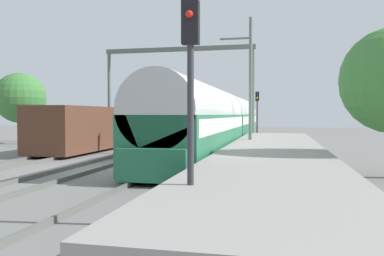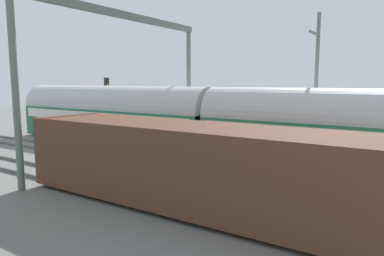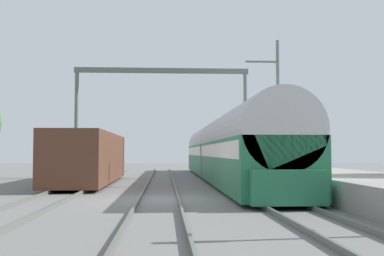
{
  "view_description": "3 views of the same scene",
  "coord_description": "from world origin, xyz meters",
  "px_view_note": "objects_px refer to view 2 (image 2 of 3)",
  "views": [
    {
      "loc": [
        8.13,
        -16.12,
        2.37
      ],
      "look_at": [
        4.05,
        2.41,
        1.73
      ],
      "focal_mm": 37.38,
      "sensor_mm": 36.0,
      "label": 1
    },
    {
      "loc": [
        -13.77,
        2.51,
        4.32
      ],
      "look_at": [
        0.65,
        11.8,
        2.02
      ],
      "focal_mm": 32.9,
      "sensor_mm": 36.0,
      "label": 2
    },
    {
      "loc": [
        0.21,
        -18.16,
        1.8
      ],
      "look_at": [
        2.02,
        13.14,
        3.42
      ],
      "focal_mm": 44.1,
      "sensor_mm": 36.0,
      "label": 3
    }
  ],
  "objects_px": {
    "freight_car": "(186,165)",
    "catenary_gantry": "(125,56)",
    "passenger_train": "(211,121)",
    "railway_signal_far": "(107,98)",
    "person_crossing": "(186,131)"
  },
  "relations": [
    {
      "from": "freight_car",
      "to": "catenary_gantry",
      "type": "bearing_deg",
      "value": 58.31
    },
    {
      "from": "catenary_gantry",
      "to": "passenger_train",
      "type": "bearing_deg",
      "value": -35.47
    },
    {
      "from": "freight_car",
      "to": "railway_signal_far",
      "type": "distance_m",
      "value": 17.46
    },
    {
      "from": "passenger_train",
      "to": "catenary_gantry",
      "type": "relative_size",
      "value": 2.63
    },
    {
      "from": "passenger_train",
      "to": "railway_signal_far",
      "type": "height_order",
      "value": "railway_signal_far"
    },
    {
      "from": "person_crossing",
      "to": "catenary_gantry",
      "type": "xyz_separation_m",
      "value": [
        -5.27,
        0.3,
        4.6
      ]
    },
    {
      "from": "railway_signal_far",
      "to": "passenger_train",
      "type": "bearing_deg",
      "value": -100.3
    },
    {
      "from": "passenger_train",
      "to": "freight_car",
      "type": "relative_size",
      "value": 2.53
    },
    {
      "from": "freight_car",
      "to": "railway_signal_far",
      "type": "xyz_separation_m",
      "value": [
        10.02,
        14.22,
        1.49
      ]
    },
    {
      "from": "railway_signal_far",
      "to": "catenary_gantry",
      "type": "height_order",
      "value": "catenary_gantry"
    },
    {
      "from": "passenger_train",
      "to": "catenary_gantry",
      "type": "xyz_separation_m",
      "value": [
        -4.05,
        2.88,
        3.66
      ]
    },
    {
      "from": "person_crossing",
      "to": "catenary_gantry",
      "type": "relative_size",
      "value": 0.14
    },
    {
      "from": "freight_car",
      "to": "catenary_gantry",
      "type": "distance_m",
      "value": 8.76
    },
    {
      "from": "person_crossing",
      "to": "passenger_train",
      "type": "bearing_deg",
      "value": 49.71
    },
    {
      "from": "passenger_train",
      "to": "freight_car",
      "type": "distance_m",
      "value": 8.91
    }
  ]
}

